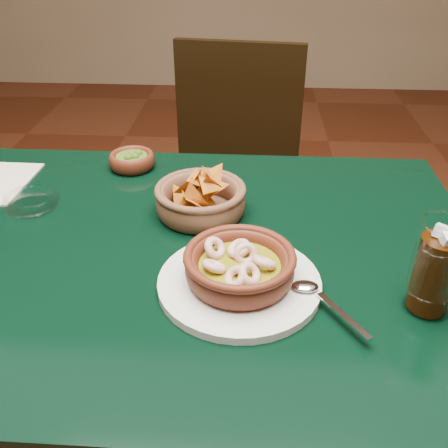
# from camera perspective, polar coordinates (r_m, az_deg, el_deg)

# --- Properties ---
(dining_table) EXTENTS (1.20, 0.80, 0.75)m
(dining_table) POSITION_cam_1_polar(r_m,az_deg,el_deg) (0.96, -8.33, -7.13)
(dining_table) COLOR black
(dining_table) RESTS_ON ground
(dining_chair) EXTENTS (0.48, 0.48, 0.93)m
(dining_chair) POSITION_cam_1_polar(r_m,az_deg,el_deg) (1.62, 0.84, 4.66)
(dining_chair) COLOR black
(dining_chair) RESTS_ON ground
(shrimp_plate) EXTENTS (0.31, 0.26, 0.07)m
(shrimp_plate) POSITION_cam_1_polar(r_m,az_deg,el_deg) (0.78, 1.81, -5.34)
(shrimp_plate) COLOR silver
(shrimp_plate) RESTS_ON dining_table
(chip_basket) EXTENTS (0.21, 0.21, 0.12)m
(chip_basket) POSITION_cam_1_polar(r_m,az_deg,el_deg) (0.97, -2.70, 2.83)
(chip_basket) COLOR brown
(chip_basket) RESTS_ON dining_table
(guacamole_ramekin) EXTENTS (0.12, 0.12, 0.04)m
(guacamole_ramekin) POSITION_cam_1_polar(r_m,az_deg,el_deg) (1.18, -10.47, 7.20)
(guacamole_ramekin) COLOR #4B1C10
(guacamole_ramekin) RESTS_ON dining_table
(cola_drink) EXTENTS (0.15, 0.15, 0.17)m
(cola_drink) POSITION_cam_1_polar(r_m,az_deg,el_deg) (0.77, 23.05, -4.69)
(cola_drink) COLOR white
(cola_drink) RESTS_ON dining_table
(glass_ashtray) EXTENTS (0.12, 0.12, 0.03)m
(glass_ashtray) POSITION_cam_1_polar(r_m,az_deg,el_deg) (1.07, -21.19, 2.43)
(glass_ashtray) COLOR white
(glass_ashtray) RESTS_ON dining_table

